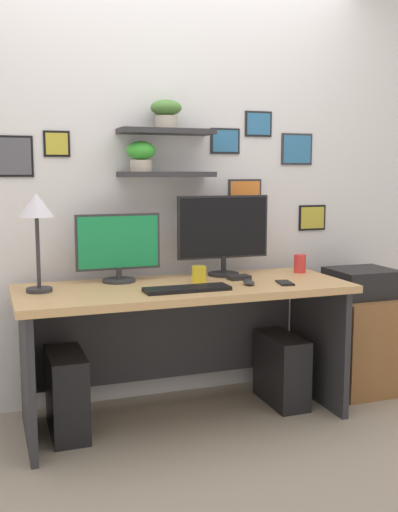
# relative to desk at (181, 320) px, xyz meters

# --- Properties ---
(ground_plane) EXTENTS (8.00, 8.00, 0.00)m
(ground_plane) POSITION_rel_desk_xyz_m (0.00, -0.06, -0.55)
(ground_plane) COLOR gray
(back_wall_assembly) EXTENTS (4.40, 0.24, 2.70)m
(back_wall_assembly) POSITION_rel_desk_xyz_m (0.00, 0.38, 0.81)
(back_wall_assembly) COLOR silver
(back_wall_assembly) RESTS_ON ground
(desk) EXTENTS (1.77, 0.68, 0.75)m
(desk) POSITION_rel_desk_xyz_m (0.00, 0.00, 0.00)
(desk) COLOR tan
(desk) RESTS_ON ground
(monitor_left) EXTENTS (0.46, 0.18, 0.37)m
(monitor_left) POSITION_rel_desk_xyz_m (-0.31, 0.16, 0.40)
(monitor_left) COLOR #2D2D33
(monitor_left) RESTS_ON desk
(monitor_right) EXTENTS (0.55, 0.18, 0.47)m
(monitor_right) POSITION_rel_desk_xyz_m (0.31, 0.16, 0.46)
(monitor_right) COLOR black
(monitor_right) RESTS_ON desk
(keyboard) EXTENTS (0.44, 0.14, 0.02)m
(keyboard) POSITION_rel_desk_xyz_m (-0.04, -0.21, 0.21)
(keyboard) COLOR black
(keyboard) RESTS_ON desk
(computer_mouse) EXTENTS (0.06, 0.09, 0.03)m
(computer_mouse) POSITION_rel_desk_xyz_m (0.32, -0.18, 0.22)
(computer_mouse) COLOR #2D2D33
(computer_mouse) RESTS_ON desk
(desk_lamp) EXTENTS (0.17, 0.17, 0.50)m
(desk_lamp) POSITION_rel_desk_xyz_m (-0.75, 0.01, 0.60)
(desk_lamp) COLOR #2D2D33
(desk_lamp) RESTS_ON desk
(cell_phone) EXTENTS (0.09, 0.15, 0.01)m
(cell_phone) POSITION_rel_desk_xyz_m (0.52, -0.21, 0.21)
(cell_phone) COLOR black
(cell_phone) RESTS_ON desk
(coffee_mug) EXTENTS (0.08, 0.08, 0.09)m
(coffee_mug) POSITION_rel_desk_xyz_m (0.10, -0.01, 0.25)
(coffee_mug) COLOR yellow
(coffee_mug) RESTS_ON desk
(scissors_tray) EXTENTS (0.13, 0.09, 0.02)m
(scissors_tray) POSITION_rel_desk_xyz_m (0.34, -0.00, 0.22)
(scissors_tray) COLOR black
(scissors_tray) RESTS_ON desk
(water_cup) EXTENTS (0.07, 0.07, 0.11)m
(water_cup) POSITION_rel_desk_xyz_m (0.78, 0.09, 0.26)
(water_cup) COLOR red
(water_cup) RESTS_ON desk
(drawer_cabinet) EXTENTS (0.44, 0.50, 0.59)m
(drawer_cabinet) POSITION_rel_desk_xyz_m (1.19, 0.05, -0.25)
(drawer_cabinet) COLOR brown
(drawer_cabinet) RESTS_ON ground
(printer) EXTENTS (0.38, 0.34, 0.17)m
(printer) POSITION_rel_desk_xyz_m (1.19, 0.05, 0.13)
(printer) COLOR black
(printer) RESTS_ON drawer_cabinet
(computer_tower_left) EXTENTS (0.18, 0.40, 0.43)m
(computer_tower_left) POSITION_rel_desk_xyz_m (-0.63, -0.03, -0.33)
(computer_tower_left) COLOR black
(computer_tower_left) RESTS_ON ground
(computer_tower_right) EXTENTS (0.18, 0.40, 0.41)m
(computer_tower_right) POSITION_rel_desk_xyz_m (0.61, -0.02, -0.34)
(computer_tower_right) COLOR black
(computer_tower_right) RESTS_ON ground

